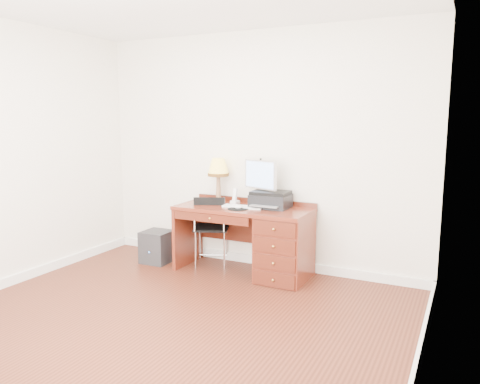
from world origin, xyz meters
The scene contains 12 objects.
ground centered at (0.00, 0.00, 0.00)m, with size 4.00×4.00×0.00m, color #3D180E.
room_shell centered at (0.00, 0.63, 0.05)m, with size 4.00×4.00×4.00m.
desk centered at (0.32, 1.40, 0.41)m, with size 1.50×0.67×0.75m.
monitor centered at (0.14, 1.53, 1.08)m, with size 0.43×0.22×0.52m.
keyboard centered at (0.01, 1.37, 0.76)m, with size 0.46×0.13×0.02m, color white.
mouse_pad centered at (0.00, 1.26, 0.76)m, with size 0.22×0.22×0.04m.
printer centered at (0.28, 1.51, 0.84)m, with size 0.41×0.32×0.18m.
leg_lamp centered at (-0.42, 1.59, 1.12)m, with size 0.25×0.25×0.51m.
phone centered at (-0.17, 1.53, 0.80)m, with size 0.09×0.09×0.18m.
pen_cup centered at (0.41, 1.62, 0.80)m, with size 0.08×0.08×0.10m, color black.
chair centered at (-0.47, 1.44, 0.51)m, with size 0.52×0.53×0.84m.
equipment_box centered at (-1.10, 1.28, 0.19)m, with size 0.33×0.33×0.38m, color black.
Camera 1 is at (2.22, -3.18, 1.72)m, focal length 35.00 mm.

